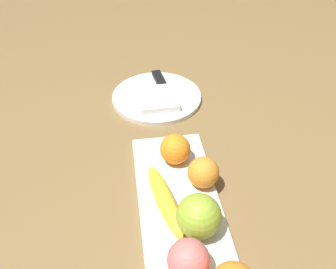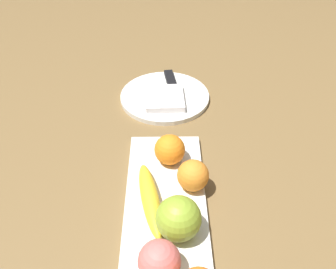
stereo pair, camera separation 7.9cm
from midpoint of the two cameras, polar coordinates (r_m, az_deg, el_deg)
name	(u,v)px [view 1 (the left image)]	position (r m, az deg, el deg)	size (l,w,h in m)	color
ground_plane	(181,213)	(0.69, -1.31, -12.43)	(2.40, 2.40, 0.00)	brown
fruit_tray	(184,220)	(0.68, -0.95, -13.55)	(0.46, 0.15, 0.01)	silver
apple	(199,216)	(0.62, 1.21, -12.90)	(0.08, 0.08, 0.08)	#8EAF31
banana	(165,200)	(0.68, -3.89, -10.39)	(0.18, 0.03, 0.03)	yellow
orange_near_banana	(175,149)	(0.75, -1.87, -2.45)	(0.06, 0.06, 0.06)	orange
orange_center	(203,172)	(0.70, 2.39, -6.13)	(0.06, 0.06, 0.06)	orange
peach	(188,260)	(0.59, -0.81, -19.39)	(0.07, 0.07, 0.07)	#DD6A64
dinner_plate	(157,97)	(0.97, -4.02, 5.83)	(0.24, 0.24, 0.01)	white
folded_napkin	(159,99)	(0.94, -3.90, 5.55)	(0.11, 0.10, 0.02)	white
knife	(161,83)	(1.00, -3.34, 7.99)	(0.18, 0.05, 0.01)	silver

